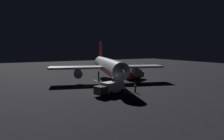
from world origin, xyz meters
TOP-DOWN VIEW (x-y plane):
  - ground_plane at (0.00, 0.00)m, footprint 180.00×180.00m
  - apron_guide_stripe at (1.58, 4.00)m, footprint 1.17×21.42m
  - airliner at (-0.17, -0.54)m, footprint 29.37×33.16m
  - baggage_truck at (5.78, 11.81)m, footprint 6.52×3.69m
  - catering_truck at (-9.17, -1.47)m, footprint 6.44×3.93m
  - ground_crew_worker at (0.63, 12.71)m, footprint 0.40×0.40m
  - traffic_cone_near_left at (-5.97, 3.47)m, footprint 0.50×0.50m
  - traffic_cone_near_right at (-7.37, 8.54)m, footprint 0.50×0.50m
  - traffic_cone_under_wing at (7.12, 8.98)m, footprint 0.50×0.50m

SIDE VIEW (x-z plane):
  - ground_plane at x=0.00m, z-range -0.20..0.00m
  - apron_guide_stripe at x=1.58m, z-range 0.00..0.01m
  - traffic_cone_near_left at x=-5.97m, z-range -0.03..0.52m
  - traffic_cone_near_right at x=-7.37m, z-range -0.03..0.52m
  - traffic_cone_under_wing at x=7.12m, z-range -0.03..0.52m
  - ground_crew_worker at x=0.63m, z-range 0.02..1.76m
  - baggage_truck at x=5.78m, z-range 0.05..2.45m
  - catering_truck at x=-9.17m, z-range 0.04..2.45m
  - airliner at x=-0.17m, z-range -1.18..9.73m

